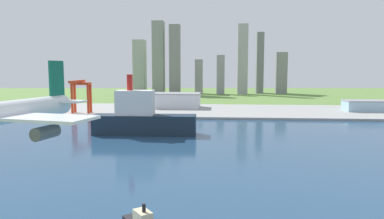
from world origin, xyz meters
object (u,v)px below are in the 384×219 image
Objects in this scene: cargo_ship at (142,118)px; warehouse_annex at (365,106)px; port_crane_red at (80,90)px; warehouse_main at (176,100)px.

warehouse_annex is at bearing 34.60° from cargo_ship.
port_crane_red is 0.68× the size of warehouse_main.
port_crane_red is (-95.70, 114.03, 16.23)m from cargo_ship.
cargo_ship is at bearing -91.53° from warehouse_main.
port_crane_red reaches higher than warehouse_annex.
warehouse_main is 1.28× the size of warehouse_annex.
warehouse_annex is (230.81, -20.02, -3.07)m from warehouse_main.
cargo_ship is 149.75m from port_crane_red.
warehouse_main is (100.58, 68.56, -17.32)m from port_crane_red.
port_crane_red reaches higher than warehouse_main.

